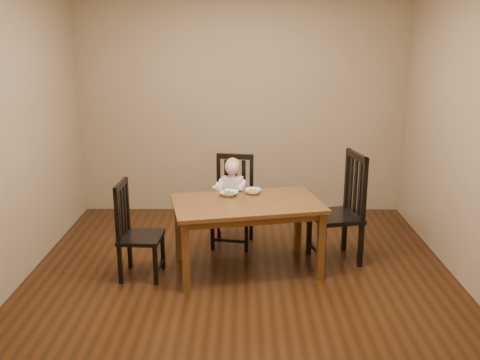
{
  "coord_description": "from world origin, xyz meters",
  "views": [
    {
      "loc": [
        0.02,
        -4.55,
        2.2
      ],
      "look_at": [
        -0.01,
        0.25,
        0.87
      ],
      "focal_mm": 40.0,
      "sensor_mm": 36.0,
      "label": 1
    }
  ],
  "objects_px": {
    "bowl_veg": "(253,191)",
    "chair_left": "(136,232)",
    "dining_table": "(247,210)",
    "toddler": "(232,193)",
    "chair_child": "(233,202)",
    "chair_right": "(341,210)",
    "bowl_peas": "(229,194)"
  },
  "relations": [
    {
      "from": "dining_table",
      "to": "bowl_peas",
      "type": "height_order",
      "value": "bowl_peas"
    },
    {
      "from": "bowl_veg",
      "to": "chair_right",
      "type": "bearing_deg",
      "value": -1.39
    },
    {
      "from": "chair_child",
      "to": "chair_left",
      "type": "relative_size",
      "value": 1.06
    },
    {
      "from": "chair_child",
      "to": "toddler",
      "type": "relative_size",
      "value": 1.97
    },
    {
      "from": "dining_table",
      "to": "bowl_peas",
      "type": "distance_m",
      "value": 0.28
    },
    {
      "from": "toddler",
      "to": "bowl_peas",
      "type": "relative_size",
      "value": 2.84
    },
    {
      "from": "bowl_veg",
      "to": "chair_child",
      "type": "bearing_deg",
      "value": 116.55
    },
    {
      "from": "chair_right",
      "to": "toddler",
      "type": "bearing_deg",
      "value": 58.69
    },
    {
      "from": "chair_left",
      "to": "toddler",
      "type": "height_order",
      "value": "chair_left"
    },
    {
      "from": "chair_child",
      "to": "bowl_veg",
      "type": "relative_size",
      "value": 6.18
    },
    {
      "from": "chair_left",
      "to": "toddler",
      "type": "bearing_deg",
      "value": 134.2
    },
    {
      "from": "toddler",
      "to": "bowl_veg",
      "type": "relative_size",
      "value": 3.13
    },
    {
      "from": "chair_left",
      "to": "dining_table",
      "type": "bearing_deg",
      "value": 101.44
    },
    {
      "from": "chair_child",
      "to": "toddler",
      "type": "distance_m",
      "value": 0.13
    },
    {
      "from": "chair_child",
      "to": "chair_right",
      "type": "bearing_deg",
      "value": 167.28
    },
    {
      "from": "chair_left",
      "to": "bowl_peas",
      "type": "distance_m",
      "value": 0.95
    },
    {
      "from": "dining_table",
      "to": "chair_right",
      "type": "height_order",
      "value": "chair_right"
    },
    {
      "from": "chair_left",
      "to": "bowl_veg",
      "type": "distance_m",
      "value": 1.19
    },
    {
      "from": "dining_table",
      "to": "bowl_veg",
      "type": "bearing_deg",
      "value": 76.55
    },
    {
      "from": "toddler",
      "to": "bowl_peas",
      "type": "bearing_deg",
      "value": 95.97
    },
    {
      "from": "toddler",
      "to": "chair_right",
      "type": "bearing_deg",
      "value": 169.68
    },
    {
      "from": "bowl_veg",
      "to": "chair_left",
      "type": "bearing_deg",
      "value": -159.21
    },
    {
      "from": "dining_table",
      "to": "chair_right",
      "type": "bearing_deg",
      "value": 14.26
    },
    {
      "from": "toddler",
      "to": "bowl_veg",
      "type": "bearing_deg",
      "value": 129.5
    },
    {
      "from": "dining_table",
      "to": "chair_left",
      "type": "distance_m",
      "value": 1.04
    },
    {
      "from": "chair_child",
      "to": "bowl_veg",
      "type": "xyz_separation_m",
      "value": [
        0.2,
        -0.4,
        0.24
      ]
    },
    {
      "from": "toddler",
      "to": "dining_table",
      "type": "bearing_deg",
      "value": 112.64
    },
    {
      "from": "chair_right",
      "to": "toddler",
      "type": "xyz_separation_m",
      "value": [
        -1.07,
        0.38,
        0.06
      ]
    },
    {
      "from": "toddler",
      "to": "chair_left",
      "type": "bearing_deg",
      "value": 50.37
    },
    {
      "from": "chair_child",
      "to": "bowl_peas",
      "type": "relative_size",
      "value": 5.6
    },
    {
      "from": "chair_child",
      "to": "toddler",
      "type": "height_order",
      "value": "chair_child"
    },
    {
      "from": "dining_table",
      "to": "chair_left",
      "type": "relative_size",
      "value": 1.65
    }
  ]
}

